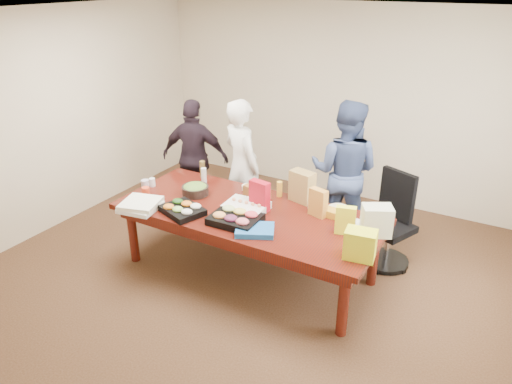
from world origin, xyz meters
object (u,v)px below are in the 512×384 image
Objects in this scene: person_right at (344,172)px; sheet_cake at (246,207)px; person_center at (242,166)px; salad_bowl at (195,190)px; office_chair at (390,224)px; conference_table at (248,242)px.

sheet_cake is (-0.61, -1.25, -0.08)m from person_right.
person_center is 0.81m from salad_bowl.
person_center is 0.97× the size of person_right.
person_right is at bearing 175.25° from office_chair.
salad_bowl is at bearing 172.09° from sheet_cake.
sheet_cake reaches higher than conference_table.
conference_table is 1.48m from person_right.
office_chair reaches higher than sheet_cake.
person_right is 1.40m from sheet_cake.
office_chair is 0.61× the size of person_center.
person_right is at bearing 60.52° from sheet_cake.
sheet_cake is (-1.30, -0.89, 0.28)m from office_chair.
conference_table is 9.24× the size of salad_bowl.
office_chair reaches higher than conference_table.
person_center is at bearing 11.82° from person_right.
office_chair is 1.60m from sheet_cake.
salad_bowl reaches higher than sheet_cake.
sheet_cake is 1.45× the size of salad_bowl.
sheet_cake is at bearing 160.53° from conference_table.
person_right is (-0.69, 0.36, 0.35)m from office_chair.
person_right reaches higher than salad_bowl.
person_center is 1.26m from person_right.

